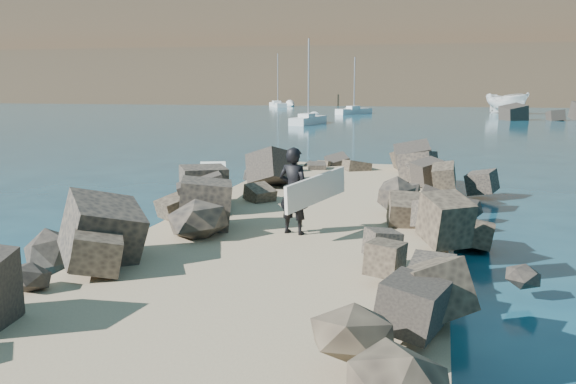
# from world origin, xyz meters

# --- Properties ---
(ground) EXTENTS (800.00, 800.00, 0.00)m
(ground) POSITION_xyz_m (0.00, 0.00, 0.00)
(ground) COLOR #0F384C
(ground) RESTS_ON ground
(jetty) EXTENTS (6.00, 26.00, 0.60)m
(jetty) POSITION_xyz_m (0.00, -2.00, 0.30)
(jetty) COLOR #8C7759
(jetty) RESTS_ON ground
(riprap_left) EXTENTS (2.60, 22.00, 1.00)m
(riprap_left) POSITION_xyz_m (-2.90, -1.50, 0.50)
(riprap_left) COLOR black
(riprap_left) RESTS_ON ground
(riprap_right) EXTENTS (2.60, 22.00, 1.00)m
(riprap_right) POSITION_xyz_m (2.90, -1.50, 0.50)
(riprap_right) COLOR black
(riprap_right) RESTS_ON ground
(headland) EXTENTS (360.00, 140.00, 32.00)m
(headland) POSITION_xyz_m (10.00, 160.00, 16.00)
(headland) COLOR #2D4919
(headland) RESTS_ON ground
(surfboard_resting) EXTENTS (1.57, 2.73, 0.09)m
(surfboard_resting) POSITION_xyz_m (-2.66, 2.17, 1.04)
(surfboard_resting) COLOR white
(surfboard_resting) RESTS_ON riprap_left
(boat_imported) EXTENTS (6.02, 6.69, 2.54)m
(boat_imported) POSITION_xyz_m (10.20, 68.61, 1.27)
(boat_imported) COLOR silver
(boat_imported) RESTS_ON ground
(surfer_with_board) EXTENTS (1.21, 2.02, 1.72)m
(surfer_with_board) POSITION_xyz_m (0.08, -0.61, 1.47)
(surfer_with_board) COLOR black
(surfer_with_board) RESTS_ON jetty
(sailboat_b) EXTENTS (3.87, 5.30, 6.77)m
(sailboat_b) POSITION_xyz_m (-7.48, 63.20, 0.35)
(sailboat_b) COLOR silver
(sailboat_b) RESTS_ON ground
(sailboat_e) EXTENTS (4.27, 6.79, 8.24)m
(sailboat_e) POSITION_xyz_m (-22.11, 83.88, 0.35)
(sailboat_e) COLOR silver
(sailboat_e) RESTS_ON ground
(sailboat_a) EXTENTS (2.23, 6.34, 7.58)m
(sailboat_a) POSITION_xyz_m (-8.81, 43.14, 0.35)
(sailboat_a) COLOR silver
(sailboat_a) RESTS_ON ground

